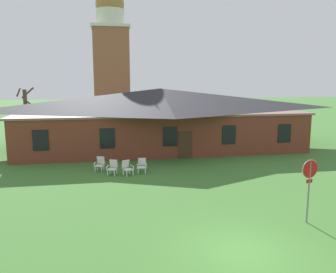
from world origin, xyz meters
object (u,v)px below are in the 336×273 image
at_px(stop_sign, 309,178).
at_px(lawn_chair_middle, 142,165).
at_px(lawn_chair_by_porch, 100,164).
at_px(lawn_chair_left_end, 127,167).
at_px(lawn_chair_near_door, 113,167).

height_order(stop_sign, lawn_chair_middle, stop_sign).
bearing_deg(stop_sign, lawn_chair_middle, 124.13).
relative_size(lawn_chair_by_porch, lawn_chair_left_end, 1.00).
xyz_separation_m(stop_sign, lawn_chair_by_porch, (-8.94, 10.04, -1.46)).
xyz_separation_m(lawn_chair_near_door, lawn_chair_middle, (1.90, 0.16, 0.00)).
bearing_deg(lawn_chair_left_end, lawn_chair_by_porch, 143.07).
height_order(lawn_chair_by_porch, lawn_chair_near_door, same).
bearing_deg(stop_sign, lawn_chair_near_door, 132.03).
xyz_separation_m(lawn_chair_by_porch, lawn_chair_left_end, (1.74, -1.30, 0.00)).
height_order(stop_sign, lawn_chair_by_porch, stop_sign).
bearing_deg(lawn_chair_near_door, lawn_chair_left_end, -15.32).
bearing_deg(lawn_chair_by_porch, lawn_chair_left_end, -36.93).
bearing_deg(lawn_chair_left_end, lawn_chair_middle, 21.88).
distance_m(lawn_chair_by_porch, lawn_chair_middle, 2.88).
distance_m(stop_sign, lawn_chair_middle, 11.14).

